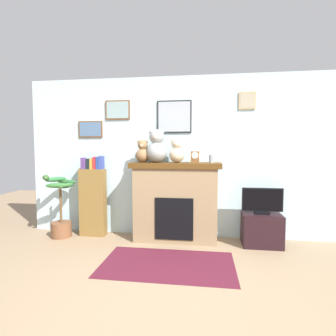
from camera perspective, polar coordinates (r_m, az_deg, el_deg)
ground_plane at (r=2.78m, az=-1.03°, el=-26.84°), size 12.00×12.00×0.00m
back_wall at (r=4.37m, az=2.97°, el=2.46°), size 5.20×0.15×2.60m
fireplace at (r=4.17m, az=1.67°, el=-7.14°), size 1.39×0.52×1.22m
bookshelf at (r=4.56m, az=-15.86°, el=-6.37°), size 0.42×0.16×1.32m
potted_plant at (r=4.68m, az=-22.16°, el=-8.74°), size 0.55×0.53×1.02m
tv_stand at (r=4.25m, az=19.50°, el=-12.41°), size 0.56×0.40×0.48m
television at (r=4.15m, az=19.65°, el=-6.80°), size 0.59×0.14×0.39m
area_rug at (r=3.50m, az=-0.07°, el=-19.97°), size 1.64×0.97×0.01m
candle_jar at (r=4.05m, az=9.30°, el=1.98°), size 0.07×0.07×0.12m
mantel_clock at (r=4.05m, az=5.84°, el=2.38°), size 0.13×0.09×0.17m
teddy_bear_tan at (r=4.16m, az=-5.48°, el=3.39°), size 0.22×0.22×0.35m
teddy_bear_brown at (r=4.12m, az=-2.46°, el=4.41°), size 0.32×0.32×0.51m
teddy_bear_grey at (r=4.07m, az=1.90°, el=3.55°), size 0.23×0.23×0.38m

